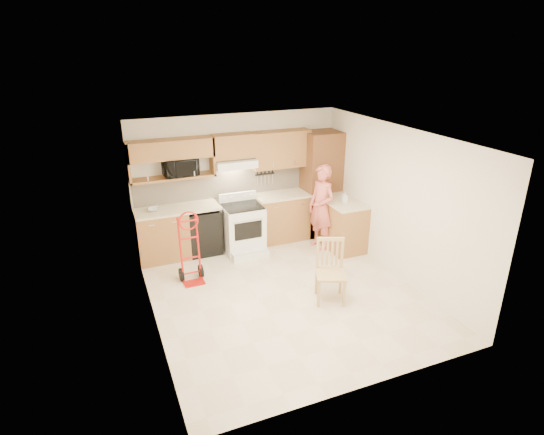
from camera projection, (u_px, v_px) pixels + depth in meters
floor at (284, 293)px, 7.04m from camera, size 4.00×4.50×0.02m
ceiling at (286, 135)px, 6.11m from camera, size 4.00×4.50×0.02m
wall_back at (237, 179)px, 8.52m from camera, size 4.00×0.02×2.50m
wall_front at (372, 294)px, 4.63m from camera, size 4.00×0.02×2.50m
wall_left at (146, 241)px, 5.87m from camera, size 0.02×4.50×2.50m
wall_right at (396, 202)px, 7.28m from camera, size 0.02×4.50×2.50m
backsplash at (238, 182)px, 8.52m from camera, size 3.92×0.03×0.55m
lower_cab_left at (162, 235)px, 8.00m from camera, size 0.90×0.60×0.90m
dishwasher at (203, 230)px, 8.28m from camera, size 0.60×0.60×0.85m
lower_cab_right at (283, 217)px, 8.84m from camera, size 1.14×0.60×0.90m
countertop_left at (177, 209)px, 7.93m from camera, size 1.50×0.63×0.04m
countertop_right at (283, 195)px, 8.67m from camera, size 1.14×0.63×0.04m
cab_return_right at (341, 225)px, 8.46m from camera, size 0.60×1.00×0.90m
countertop_return at (343, 202)px, 8.29m from camera, size 0.63×1.00×0.04m
pantry_tall at (320, 184)px, 8.91m from camera, size 0.70×0.60×2.10m
upper_cab_left at (171, 149)px, 7.66m from camera, size 1.50×0.33×0.34m
upper_shelf_mw at (173, 177)px, 7.85m from camera, size 1.50×0.33×0.04m
upper_cab_center at (233, 146)px, 8.07m from camera, size 0.76×0.33×0.44m
upper_cab_right at (281, 149)px, 8.46m from camera, size 1.14×0.33×0.70m
range_hood at (235, 163)px, 8.13m from camera, size 0.76×0.46×0.14m
knife_strip at (265, 177)px, 8.67m from camera, size 0.40×0.05×0.29m
microwave at (180, 167)px, 7.83m from camera, size 0.62×0.45×0.32m
range at (244, 225)px, 8.24m from camera, size 0.72×0.95×1.07m
person at (321, 207)px, 8.29m from camera, size 0.53×0.67×1.64m
hand_truck at (191, 251)px, 7.17m from camera, size 0.45×0.41×1.12m
dining_chair at (331, 272)px, 6.66m from camera, size 0.58×0.60×0.97m
soap_bottle at (345, 197)px, 8.18m from camera, size 0.11×0.11×0.21m
bowl at (154, 210)px, 7.78m from camera, size 0.24×0.24×0.05m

